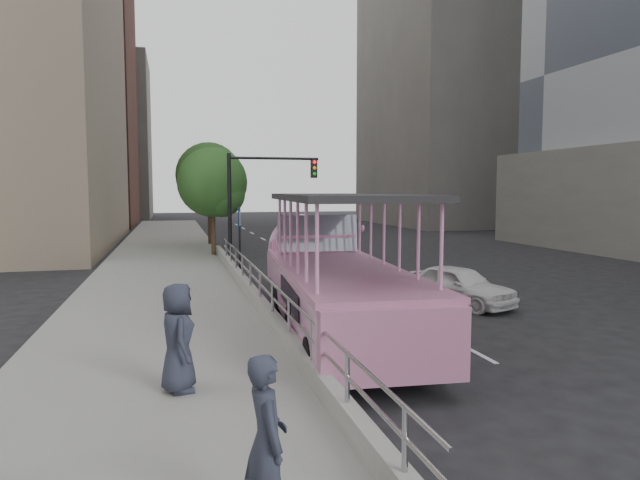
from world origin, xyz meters
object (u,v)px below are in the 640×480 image
pedestrian_far (178,338)px  parking_sign (240,233)px  car (459,285)px  duck_boat (331,280)px  street_tree_near (215,185)px  street_tree_far (211,178)px  traffic_signal (256,192)px  pedestrian_near (267,441)px

pedestrian_far → parking_sign: (2.59, 13.95, 0.61)m
car → pedestrian_far: bearing=-166.1°
duck_boat → car: (4.64, 2.01, -0.66)m
parking_sign → street_tree_near: size_ratio=0.50×
car → pedestrian_far: pedestrian_far is taller
duck_boat → street_tree_far: street_tree_far is taller
street_tree_far → duck_boat: bearing=-85.8°
duck_boat → pedestrian_far: (-3.82, -4.44, -0.10)m
parking_sign → traffic_signal: (1.05, 2.50, 1.70)m
pedestrian_far → traffic_signal: (3.64, 16.45, 2.31)m
pedestrian_far → traffic_signal: traffic_signal is taller
pedestrian_near → traffic_signal: 20.83m
parking_sign → pedestrian_far: bearing=-100.5°
car → street_tree_near: (-6.42, 13.43, 3.19)m
street_tree_far → traffic_signal: bearing=-81.6°
duck_boat → pedestrian_far: bearing=-130.7°
street_tree_near → duck_boat: bearing=-83.4°
pedestrian_near → street_tree_far: (1.45, 29.93, 3.15)m
duck_boat → pedestrian_far: size_ratio=5.99×
duck_boat → pedestrian_far: 5.86m
pedestrian_far → traffic_signal: size_ratio=0.34×
duck_boat → street_tree_far: bearing=94.2°
street_tree_far → car: bearing=-72.2°
street_tree_near → street_tree_far: bearing=88.1°
pedestrian_far → street_tree_far: size_ratio=0.27×
duck_boat → car: duck_boat is taller
pedestrian_far → street_tree_near: bearing=-13.1°
pedestrian_far → street_tree_near: street_tree_near is taller
car → traffic_signal: size_ratio=0.71×
traffic_signal → street_tree_near: 3.80m
duck_boat → street_tree_far: 21.71m
duck_boat → traffic_signal: 12.21m
parking_sign → street_tree_near: street_tree_near is taller
parking_sign → pedestrian_near: bearing=-95.7°
car → parking_sign: size_ratio=1.28×
pedestrian_far → street_tree_far: street_tree_far is taller
pedestrian_far → duck_boat: bearing=-48.0°
duck_boat → parking_sign: 9.60m
pedestrian_near → car: bearing=-41.0°
pedestrian_near → street_tree_near: (1.25, 23.93, 2.67)m
street_tree_near → street_tree_far: street_tree_far is taller
traffic_signal → car: bearing=-64.2°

